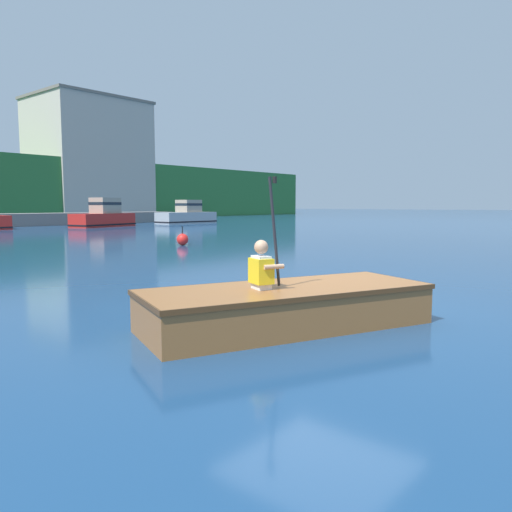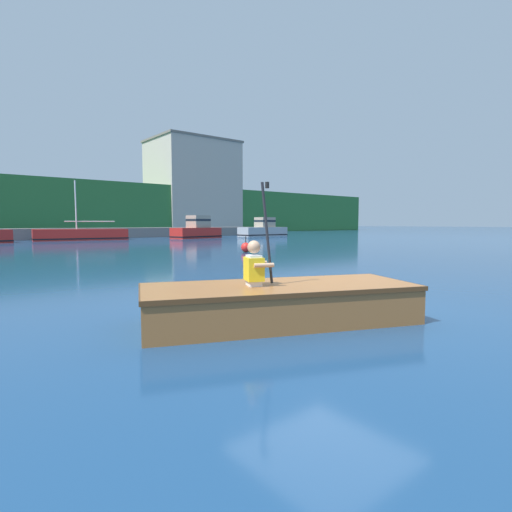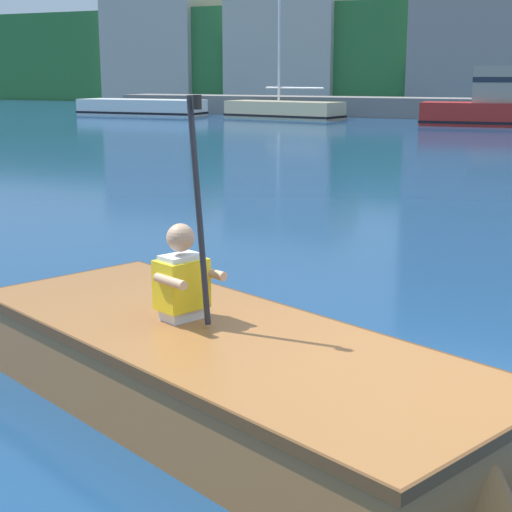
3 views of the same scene
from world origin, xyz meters
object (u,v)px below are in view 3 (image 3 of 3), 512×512
at_px(moored_boat_dock_center_near, 284,110).
at_px(moored_boat_dock_center_far, 500,104).
at_px(moored_boat_dock_east_end, 141,108).
at_px(rowboat_foreground, 227,372).
at_px(person_paddler, 183,276).

height_order(moored_boat_dock_center_near, moored_boat_dock_center_far, moored_boat_dock_center_near).
distance_m(moored_boat_dock_east_end, rowboat_foreground, 34.99).
xyz_separation_m(moored_boat_dock_center_near, moored_boat_dock_center_far, (9.65, -1.60, 0.46)).
distance_m(moored_boat_dock_center_near, moored_boat_dock_east_end, 7.44).
xyz_separation_m(moored_boat_dock_east_end, rowboat_foreground, (19.36, -29.15, -0.07)).
bearing_deg(moored_boat_dock_center_far, moored_boat_dock_east_end, 175.41).
xyz_separation_m(moored_boat_dock_center_near, moored_boat_dock_east_end, (-7.43, -0.23, -0.02)).
distance_m(moored_boat_dock_center_near, rowboat_foreground, 31.71).
relative_size(moored_boat_dock_center_near, rowboat_foreground, 1.49).
height_order(moored_boat_dock_center_far, person_paddler, moored_boat_dock_center_far).
bearing_deg(moored_boat_dock_center_far, person_paddler, -86.05).
distance_m(moored_boat_dock_center_far, person_paddler, 27.69).
bearing_deg(moored_boat_dock_center_near, moored_boat_dock_east_end, -178.24).
xyz_separation_m(rowboat_foreground, person_paddler, (-0.37, 0.15, 0.50)).
distance_m(moored_boat_dock_center_near, person_paddler, 31.43).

